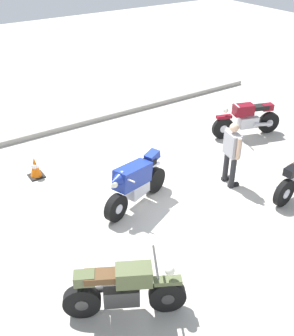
{
  "coord_description": "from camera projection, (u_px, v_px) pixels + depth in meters",
  "views": [
    {
      "loc": [
        -4.34,
        -6.16,
        5.44
      ],
      "look_at": [
        -0.09,
        0.27,
        0.75
      ],
      "focal_mm": 43.92,
      "sensor_mm": 36.0,
      "label": 1
    }
  ],
  "objects": [
    {
      "name": "motorcycle_blue_sportbike",
      "position": [
        135.0,
        182.0,
        8.83
      ],
      "size": [
        1.9,
        0.94,
        1.14
      ],
      "rotation": [
        0.0,
        0.0,
        3.49
      ],
      "color": "black",
      "rests_on": "ground"
    },
    {
      "name": "motorcycle_maroon_cruiser",
      "position": [
        247.0,
        119.0,
        11.78
      ],
      "size": [
        2.02,
        0.93,
        1.09
      ],
      "rotation": [
        0.0,
        0.0,
        2.82
      ],
      "color": "black",
      "rests_on": "ground"
    },
    {
      "name": "ground_plane",
      "position": [
        157.0,
        200.0,
        9.26
      ],
      "size": [
        40.0,
        40.0,
        0.0
      ],
      "primitive_type": "plane",
      "color": "#B7B2A8"
    },
    {
      "name": "person_in_gray_shirt",
      "position": [
        232.0,
        151.0,
        9.39
      ],
      "size": [
        0.39,
        0.63,
        1.59
      ],
      "rotation": [
        0.0,
        0.0,
        6.05
      ],
      "color": "#262628",
      "rests_on": "ground"
    },
    {
      "name": "traffic_cone",
      "position": [
        35.0,
        167.0,
        9.99
      ],
      "size": [
        0.36,
        0.36,
        0.53
      ],
      "color": "black",
      "rests_on": "ground"
    },
    {
      "name": "motorcycle_olive_vintage",
      "position": [
        124.0,
        290.0,
        6.39
      ],
      "size": [
        1.79,
        1.09,
        1.07
      ],
      "rotation": [
        0.0,
        0.0,
        5.79
      ],
      "color": "black",
      "rests_on": "ground"
    },
    {
      "name": "curb_edge",
      "position": [
        71.0,
        124.0,
        12.5
      ],
      "size": [
        14.0,
        0.3,
        0.15
      ],
      "primitive_type": "cube",
      "color": "#9C978F",
      "rests_on": "ground"
    }
  ]
}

